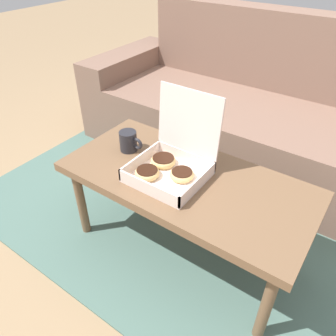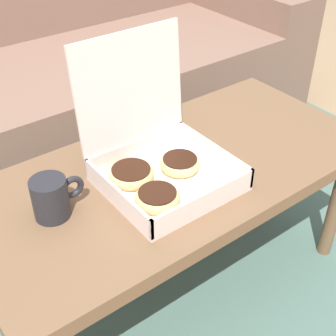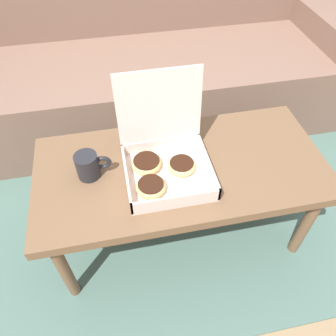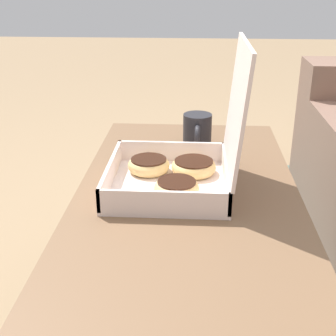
{
  "view_description": "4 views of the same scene",
  "coord_description": "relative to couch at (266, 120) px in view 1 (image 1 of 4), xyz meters",
  "views": [
    {
      "loc": [
        0.58,
        -1.09,
        1.33
      ],
      "look_at": [
        -0.06,
        -0.19,
        0.51
      ],
      "focal_mm": 35.0,
      "sensor_mm": 36.0,
      "label": 1
    },
    {
      "loc": [
        -0.61,
        -0.92,
        1.18
      ],
      "look_at": [
        -0.06,
        -0.19,
        0.51
      ],
      "focal_mm": 50.0,
      "sensor_mm": 36.0,
      "label": 2
    },
    {
      "loc": [
        -0.22,
        -0.95,
        1.37
      ],
      "look_at": [
        -0.06,
        -0.19,
        0.51
      ],
      "focal_mm": 35.0,
      "sensor_mm": 36.0,
      "label": 3
    },
    {
      "loc": [
        0.95,
        -0.13,
        0.95
      ],
      "look_at": [
        -0.06,
        -0.19,
        0.51
      ],
      "focal_mm": 50.0,
      "sensor_mm": 36.0,
      "label": 4
    }
  ],
  "objects": [
    {
      "name": "ground_plane",
      "position": [
        0.0,
        -0.84,
        -0.31
      ],
      "size": [
        12.0,
        12.0,
        0.0
      ],
      "primitive_type": "plane",
      "color": "#937756"
    },
    {
      "name": "area_rug",
      "position": [
        0.0,
        -0.54,
        -0.3
      ],
      "size": [
        2.59,
        1.91,
        0.01
      ],
      "primitive_type": "cube",
      "color": "#4C6B60",
      "rests_on": "ground_plane"
    },
    {
      "name": "couch",
      "position": [
        0.0,
        0.0,
        0.0
      ],
      "size": [
        2.47,
        0.86,
        0.93
      ],
      "color": "#7A5B4C",
      "rests_on": "ground_plane"
    },
    {
      "name": "coffee_table",
      "position": [
        0.0,
        -0.98,
        0.11
      ],
      "size": [
        1.1,
        0.52,
        0.46
      ],
      "color": "brown",
      "rests_on": "ground_plane"
    },
    {
      "name": "pastry_box",
      "position": [
        -0.08,
        -0.99,
        0.21
      ],
      "size": [
        0.3,
        0.31,
        0.34
      ],
      "color": "silver",
      "rests_on": "coffee_table"
    },
    {
      "name": "coffee_mug",
      "position": [
        -0.34,
        -0.96,
        0.2
      ],
      "size": [
        0.13,
        0.08,
        0.1
      ],
      "color": "#232328",
      "rests_on": "coffee_table"
    }
  ]
}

